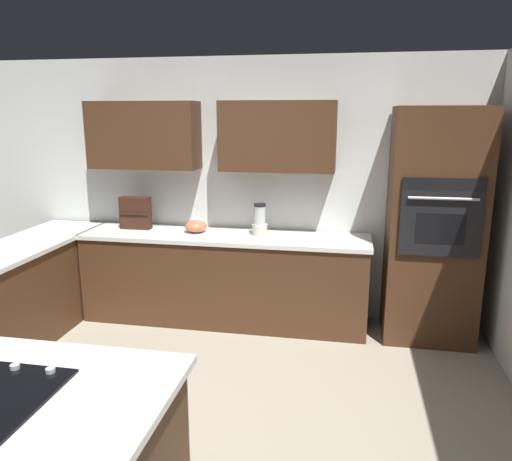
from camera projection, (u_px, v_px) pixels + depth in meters
ground_plane at (178, 422)px, 3.37m from camera, size 14.00×14.00×0.00m
wall_back at (234, 177)px, 5.01m from camera, size 6.00×0.44×2.60m
lower_cabinets_back at (225, 280)px, 4.94m from camera, size 2.80×0.60×0.86m
countertop_back at (224, 236)px, 4.83m from camera, size 2.84×0.64×0.04m
wall_oven at (433, 227)px, 4.44m from camera, size 0.80×0.66×2.12m
blender at (260, 222)px, 4.77m from camera, size 0.15×0.15×0.31m
mixing_bowl at (196, 226)px, 4.91m from camera, size 0.22×0.22×0.12m
spice_rack at (135, 213)px, 5.03m from camera, size 0.32×0.11×0.33m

